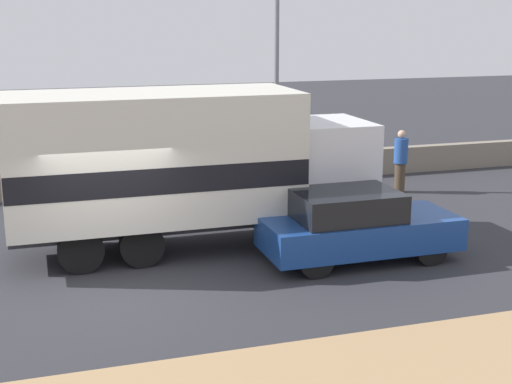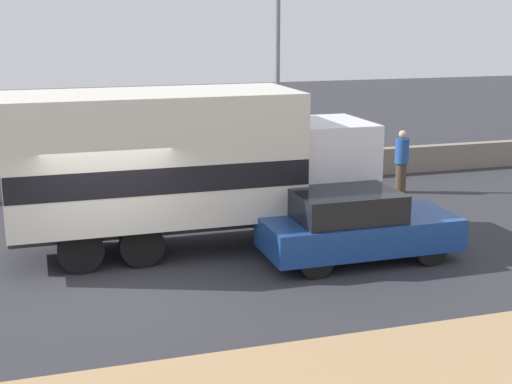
# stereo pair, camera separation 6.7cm
# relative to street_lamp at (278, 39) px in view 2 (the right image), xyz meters

# --- Properties ---
(ground_plane) EXTENTS (80.00, 80.00, 0.00)m
(ground_plane) POSITION_rel_street_lamp_xyz_m (-5.40, -6.63, -4.36)
(ground_plane) COLOR #2D2D33
(stone_wall_backdrop) EXTENTS (60.00, 0.35, 0.85)m
(stone_wall_backdrop) POSITION_rel_street_lamp_xyz_m (-5.40, 1.03, -3.94)
(stone_wall_backdrop) COLOR gray
(stone_wall_backdrop) RESTS_ON ground_plane
(street_lamp) EXTENTS (0.56, 0.28, 7.61)m
(street_lamp) POSITION_rel_street_lamp_xyz_m (0.00, 0.00, 0.00)
(street_lamp) COLOR slate
(street_lamp) RESTS_ON ground_plane
(box_truck) EXTENTS (7.89, 2.54, 3.46)m
(box_truck) POSITION_rel_street_lamp_xyz_m (-3.72, -4.57, -2.45)
(box_truck) COLOR silver
(box_truck) RESTS_ON ground_plane
(car_hatchback) EXTENTS (4.09, 1.74, 1.51)m
(car_hatchback) POSITION_rel_street_lamp_xyz_m (-0.44, -6.40, -3.61)
(car_hatchback) COLOR navy
(car_hatchback) RESTS_ON ground_plane
(pedestrian) EXTENTS (0.40, 0.40, 1.82)m
(pedestrian) POSITION_rel_street_lamp_xyz_m (3.34, -1.35, -3.42)
(pedestrian) COLOR #473828
(pedestrian) RESTS_ON ground_plane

